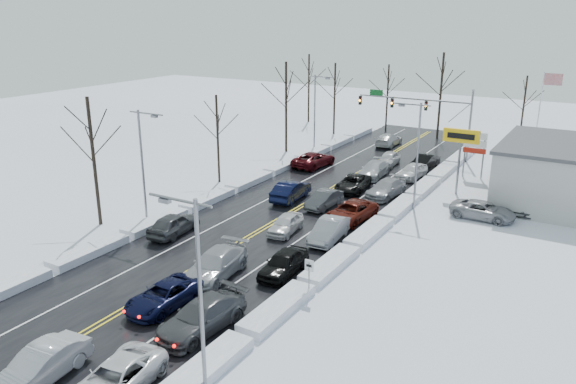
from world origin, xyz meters
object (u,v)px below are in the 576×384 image
Objects in this scene: traffic_signal_mast at (425,109)px; tires_plus_sign at (461,140)px; flagpole at (541,111)px; oncoming_car_0 at (291,199)px.

traffic_signal_mast reaches higher than tires_plus_sign.
traffic_signal_mast is at bearing -170.27° from flagpole.
traffic_signal_mast reaches higher than oncoming_car_0.
flagpole is (4.67, 14.01, 0.93)m from tires_plus_sign.
oncoming_car_0 is (-16.88, -23.14, -5.93)m from flagpole.
flagpole is at bearing -130.65° from oncoming_car_0.
tires_plus_sign is at bearing -108.44° from flagpole.
flagpole is 29.25m from oncoming_car_0.
tires_plus_sign is (7.05, -12.00, -0.49)m from traffic_signal_mast.
traffic_signal_mast is at bearing -108.25° from oncoming_car_0.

